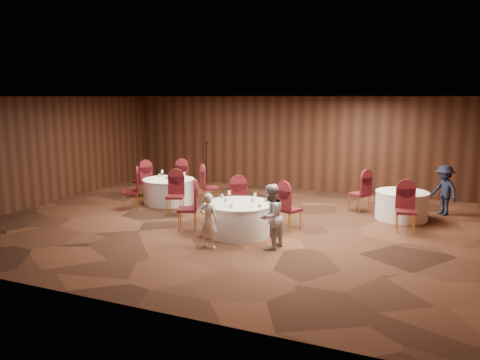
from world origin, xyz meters
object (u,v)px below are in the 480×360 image
at_px(man_c, 444,190).
at_px(table_main, 239,218).
at_px(woman_b, 270,217).
at_px(mic_stand, 207,174).
at_px(table_right, 402,205).
at_px(woman_a, 209,221).
at_px(table_left, 169,191).

bearing_deg(man_c, table_main, -90.20).
bearing_deg(woman_b, man_c, 154.45).
relative_size(table_main, mic_stand, 1.01).
bearing_deg(table_right, woman_a, -131.09).
distance_m(table_right, man_c, 1.41).
distance_m(mic_stand, woman_a, 6.91).
bearing_deg(table_right, table_left, -173.04).
height_order(table_right, woman_b, woman_b).
bearing_deg(table_main, woman_a, -98.68).
bearing_deg(woman_a, table_left, -40.53).
distance_m(table_right, woman_b, 4.37).
bearing_deg(woman_a, table_main, -91.73).
distance_m(woman_b, man_c, 5.70).
height_order(mic_stand, woman_a, mic_stand).
relative_size(mic_stand, woman_b, 1.15).
bearing_deg(table_main, woman_b, -35.06).
bearing_deg(table_left, woman_b, -33.75).
height_order(table_main, woman_b, woman_b).
bearing_deg(table_main, mic_stand, 124.40).
bearing_deg(mic_stand, woman_b, -52.03).
xyz_separation_m(table_right, mic_stand, (-6.79, 2.01, 0.09)).
height_order(table_main, mic_stand, mic_stand).
distance_m(table_left, man_c, 7.85).
height_order(woman_b, man_c, woman_b).
bearing_deg(woman_b, table_main, -114.20).
xyz_separation_m(table_left, mic_stand, (-0.16, 2.82, 0.09)).
height_order(table_right, mic_stand, mic_stand).
height_order(table_right, woman_a, woman_a).
xyz_separation_m(woman_b, man_c, (3.38, 4.59, -0.01)).
bearing_deg(woman_a, man_c, -125.44).
bearing_deg(table_left, table_main, -33.31).
relative_size(woman_a, woman_b, 0.86).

